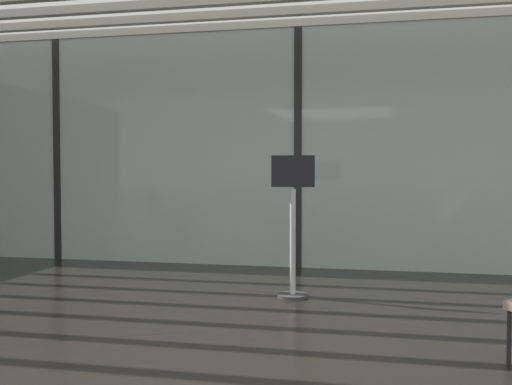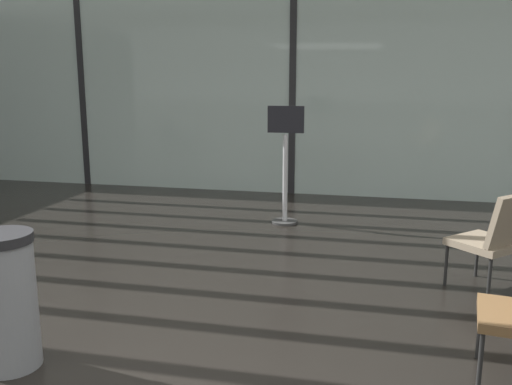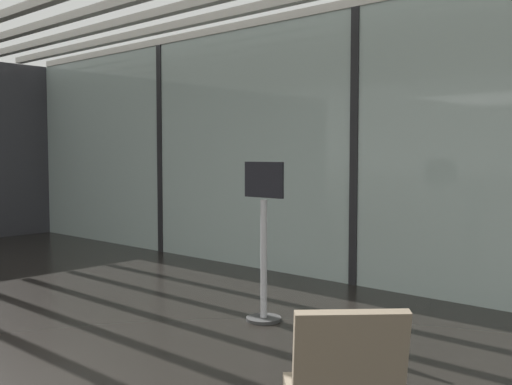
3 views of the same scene
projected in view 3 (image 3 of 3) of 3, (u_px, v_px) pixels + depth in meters
The scene contains 5 objects.
glass_curtain_wall at pixel (356, 148), 6.78m from camera, with size 14.00×0.08×3.16m, color #A3B7B2.
window_mullion_0 at pixel (162, 149), 9.12m from camera, with size 0.10×0.12×3.16m, color black.
window_mullion_1 at pixel (356, 148), 6.78m from camera, with size 0.10×0.12×3.16m, color black.
lounge_chair_3 at pixel (344, 384), 2.62m from camera, with size 0.71×0.71×0.87m.
info_sign at pixel (264, 246), 5.34m from camera, with size 0.44×0.32×1.44m.
Camera 3 is at (3.71, -0.60, 1.51)m, focal length 41.65 mm.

